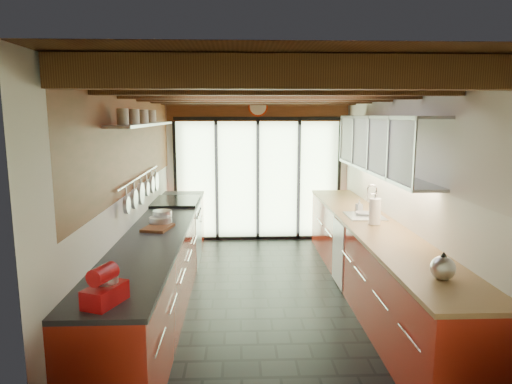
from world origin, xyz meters
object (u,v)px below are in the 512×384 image
paper_towel (375,212)px  soap_bottle (359,206)px  bowl (363,214)px  stand_mixer (105,288)px  kettle (443,266)px

paper_towel → soap_bottle: paper_towel is taller
bowl → stand_mixer: bearing=-133.3°
kettle → paper_towel: paper_towel is taller
kettle → paper_towel: 1.83m
bowl → paper_towel: bearing=-90.0°
stand_mixer → kettle: (2.54, 0.38, -0.01)m
stand_mixer → paper_towel: (2.54, 2.21, 0.04)m
kettle → soap_bottle: (0.00, 2.52, -0.02)m
soap_bottle → paper_towel: bearing=-90.0°
stand_mixer → kettle: 2.57m
stand_mixer → soap_bottle: bearing=48.8°
paper_towel → bowl: size_ratio=1.93×
bowl → kettle: bearing=-90.0°
kettle → stand_mixer: bearing=-171.5°
kettle → soap_bottle: size_ratio=1.46×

